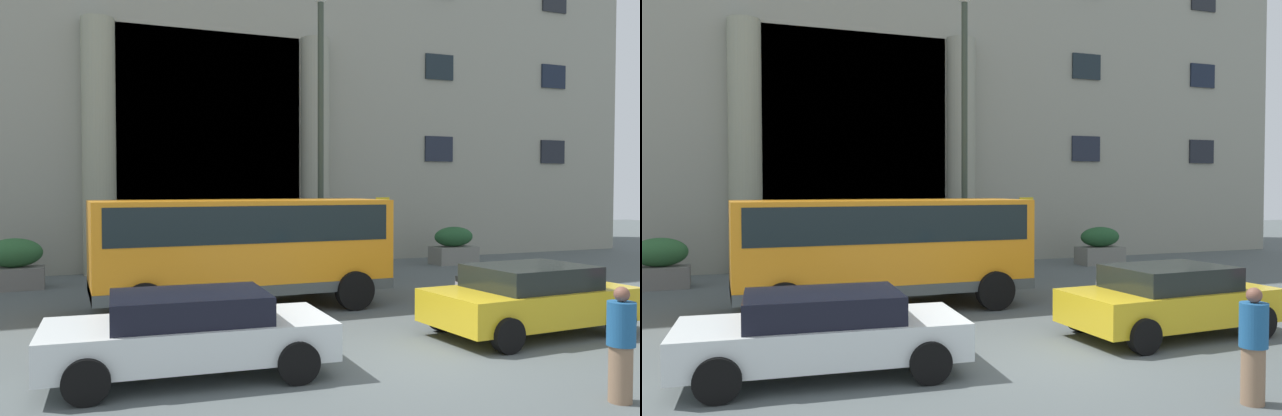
{
  "view_description": "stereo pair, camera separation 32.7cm",
  "coord_description": "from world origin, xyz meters",
  "views": [
    {
      "loc": [
        -5.38,
        -8.91,
        2.84
      ],
      "look_at": [
        0.78,
        6.2,
        2.29
      ],
      "focal_mm": 35.7,
      "sensor_mm": 36.0,
      "label": 1
    },
    {
      "loc": [
        -5.08,
        -9.03,
        2.84
      ],
      "look_at": [
        0.78,
        6.2,
        2.29
      ],
      "focal_mm": 35.7,
      "sensor_mm": 36.0,
      "label": 2
    }
  ],
  "objects": [
    {
      "name": "hedge_planter_west",
      "position": [
        2.69,
        10.67,
        0.77
      ],
      "size": [
        2.17,
        0.93,
        1.59
      ],
      "color": "#68625B",
      "rests_on": "ground_plane"
    },
    {
      "name": "hedge_planter_east",
      "position": [
        7.96,
        10.79,
        0.66
      ],
      "size": [
        1.63,
        0.93,
        1.37
      ],
      "color": "gray",
      "rests_on": "ground_plane"
    },
    {
      "name": "parked_estate_mid",
      "position": [
        -3.62,
        0.61,
        0.66
      ],
      "size": [
        4.34,
        2.29,
        1.25
      ],
      "rotation": [
        0.0,
        0.0,
        -0.07
      ],
      "color": "silver",
      "rests_on": "ground_plane"
    },
    {
      "name": "hedge_planter_entrance_right",
      "position": [
        -6.61,
        10.47,
        0.68
      ],
      "size": [
        1.55,
        0.91,
        1.42
      ],
      "color": "slate",
      "rests_on": "ground_plane"
    },
    {
      "name": "bus_stop_sign",
      "position": [
        3.34,
        7.64,
        1.57
      ],
      "size": [
        0.44,
        0.08,
        2.53
      ],
      "color": "#999813",
      "rests_on": "ground_plane"
    },
    {
      "name": "orange_minibus",
      "position": [
        -1.48,
        5.5,
        1.53
      ],
      "size": [
        6.72,
        2.79,
        2.53
      ],
      "rotation": [
        0.0,
        0.0,
        0.0
      ],
      "color": "orange",
      "rests_on": "ground_plane"
    },
    {
      "name": "hedge_planter_entrance_left",
      "position": [
        -1.81,
        10.73,
        0.76
      ],
      "size": [
        1.57,
        0.86,
        1.56
      ],
      "color": "slate",
      "rests_on": "ground_plane"
    },
    {
      "name": "ground_plane",
      "position": [
        0.0,
        0.0,
        -0.06
      ],
      "size": [
        80.0,
        64.0,
        0.12
      ],
      "primitive_type": "cube",
      "color": "#505858"
    },
    {
      "name": "pedestrian_man_crossing",
      "position": [
        1.41,
        -2.74,
        0.76
      ],
      "size": [
        0.36,
        0.36,
        1.53
      ],
      "rotation": [
        0.0,
        0.0,
        0.14
      ],
      "color": "#8A6B50",
      "rests_on": "ground_plane"
    },
    {
      "name": "lamppost_plaza_centre",
      "position": [
        1.82,
        8.68,
        4.98
      ],
      "size": [
        0.4,
        0.4,
        8.68
      ],
      "color": "#343E31",
      "rests_on": "ground_plane"
    },
    {
      "name": "office_building_facade",
      "position": [
        -0.0,
        17.48,
        9.89
      ],
      "size": [
        36.26,
        9.77,
        19.81
      ],
      "color": "gray",
      "rests_on": "ground_plane"
    },
    {
      "name": "scooter_by_planter",
      "position": [
        3.25,
        3.05,
        0.46
      ],
      "size": [
        1.96,
        0.56,
        0.89
      ],
      "rotation": [
        0.0,
        0.0,
        -0.14
      ],
      "color": "black",
      "rests_on": "ground_plane"
    },
    {
      "name": "parked_sedan_second",
      "position": [
        2.95,
        0.81,
        0.7
      ],
      "size": [
        4.13,
        2.23,
        1.33
      ],
      "rotation": [
        0.0,
        0.0,
        0.05
      ],
      "color": "gold",
      "rests_on": "ground_plane"
    }
  ]
}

